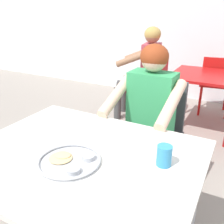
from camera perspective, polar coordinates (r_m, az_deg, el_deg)
table_foreground at (r=1.34m, az=-6.98°, el=-11.82°), size 1.19×0.95×0.73m
thali_tray at (r=1.24m, az=-9.65°, el=-10.92°), size 0.31×0.31×0.03m
drinking_cup at (r=1.21m, az=11.85°, el=-9.57°), size 0.07×0.07×0.10m
chair_foreground at (r=2.14m, az=9.89°, el=-2.97°), size 0.45×0.42×0.88m
diner_foreground at (r=1.87m, az=7.90°, el=0.12°), size 0.50×0.56×1.19m
table_background_red at (r=3.19m, az=20.67°, el=6.44°), size 0.79×0.80×0.71m
chair_red_left at (r=3.32m, az=9.26°, el=5.94°), size 0.42×0.40×0.85m
chair_red_far at (r=3.76m, az=22.74°, el=6.54°), size 0.49×0.49×0.84m
patron_background at (r=3.34m, az=7.29°, el=10.35°), size 0.60×0.56×1.22m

